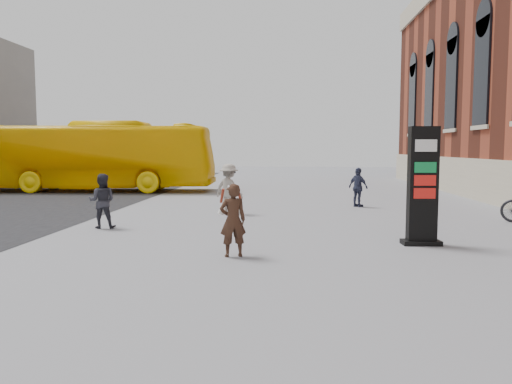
# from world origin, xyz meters

# --- Properties ---
(ground) EXTENTS (100.00, 100.00, 0.00)m
(ground) POSITION_xyz_m (0.00, 0.00, 0.00)
(ground) COLOR #9E9EA3
(info_pylon) EXTENTS (0.91, 0.49, 2.76)m
(info_pylon) POSITION_xyz_m (4.37, 1.60, 1.38)
(info_pylon) COLOR black
(info_pylon) RESTS_ON ground
(woman) EXTENTS (0.69, 0.66, 1.53)m
(woman) POSITION_xyz_m (0.10, 0.05, 0.79)
(woman) COLOR #352015
(woman) RESTS_ON ground
(bus) EXTENTS (13.12, 3.49, 3.63)m
(bus) POSITION_xyz_m (-9.23, 15.45, 1.81)
(bus) COLOR #FFCC04
(bus) RESTS_ON road
(pedestrian_a) EXTENTS (0.83, 0.68, 1.54)m
(pedestrian_a) POSITION_xyz_m (-4.01, 3.51, 0.77)
(pedestrian_a) COLOR #2B2C34
(pedestrian_a) RESTS_ON ground
(pedestrian_b) EXTENTS (1.28, 1.14, 1.72)m
(pedestrian_b) POSITION_xyz_m (-0.80, 6.82, 0.86)
(pedestrian_b) COLOR gray
(pedestrian_b) RESTS_ON ground
(pedestrian_c) EXTENTS (0.87, 0.91, 1.51)m
(pedestrian_c) POSITION_xyz_m (3.93, 9.15, 0.76)
(pedestrian_c) COLOR #2F344E
(pedestrian_c) RESTS_ON ground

